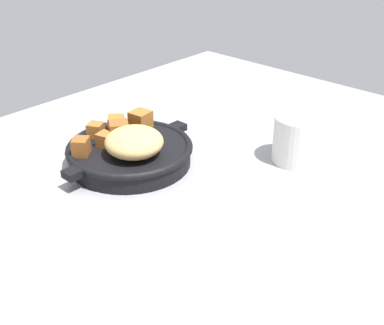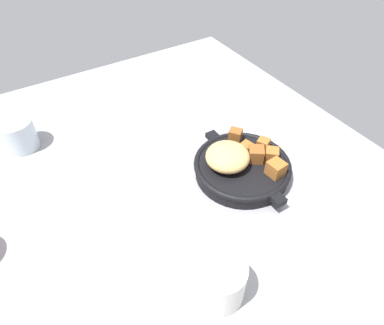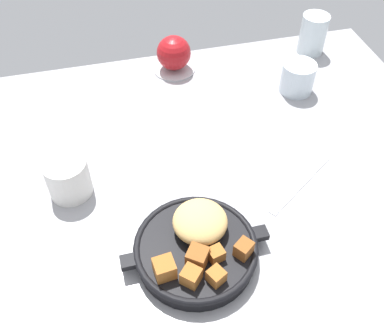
# 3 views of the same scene
# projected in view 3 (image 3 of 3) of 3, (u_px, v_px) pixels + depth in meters

# --- Properties ---
(ground_plane) EXTENTS (1.18, 0.93, 0.02)m
(ground_plane) POSITION_uv_depth(u_px,v_px,m) (186.00, 198.00, 0.84)
(ground_plane) COLOR gray
(cast_iron_skillet) EXTENTS (0.25, 0.20, 0.08)m
(cast_iron_skillet) POSITION_uv_depth(u_px,v_px,m) (196.00, 246.00, 0.72)
(cast_iron_skillet) COLOR black
(cast_iron_skillet) RESTS_ON ground_plane
(saucer_plate) EXTENTS (0.10, 0.10, 0.01)m
(saucer_plate) POSITION_uv_depth(u_px,v_px,m) (174.00, 68.00, 1.10)
(saucer_plate) COLOR #B7BABF
(saucer_plate) RESTS_ON ground_plane
(red_apple) EXTENTS (0.08, 0.08, 0.08)m
(red_apple) POSITION_uv_depth(u_px,v_px,m) (174.00, 53.00, 1.07)
(red_apple) COLOR maroon
(red_apple) RESTS_ON saucer_plate
(butter_knife) EXTENTS (0.17, 0.12, 0.00)m
(butter_knife) POSITION_uv_depth(u_px,v_px,m) (301.00, 183.00, 0.85)
(butter_knife) COLOR silver
(butter_knife) RESTS_ON ground_plane
(water_glass_short) EXTENTS (0.08, 0.08, 0.07)m
(water_glass_short) POSITION_uv_depth(u_px,v_px,m) (298.00, 78.00, 1.02)
(water_glass_short) COLOR silver
(water_glass_short) RESTS_ON ground_plane
(ceramic_mug_white) EXTENTS (0.08, 0.08, 0.08)m
(ceramic_mug_white) POSITION_uv_depth(u_px,v_px,m) (68.00, 177.00, 0.81)
(ceramic_mug_white) COLOR silver
(ceramic_mug_white) RESTS_ON ground_plane
(water_glass_tall) EXTENTS (0.07, 0.07, 0.10)m
(water_glass_tall) POSITION_uv_depth(u_px,v_px,m) (313.00, 34.00, 1.12)
(water_glass_tall) COLOR silver
(water_glass_tall) RESTS_ON ground_plane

